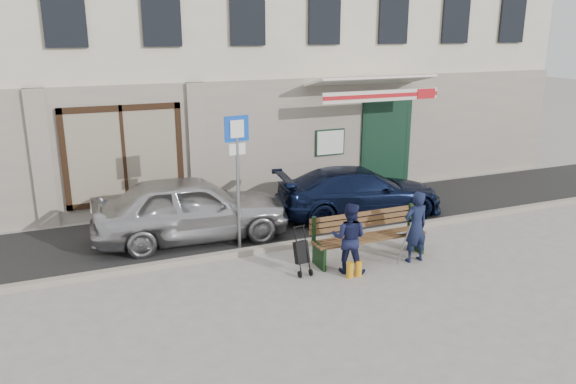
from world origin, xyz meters
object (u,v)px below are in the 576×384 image
parking_sign (237,161)px  stroller (302,253)px  man (416,227)px  bench (367,237)px  woman (349,238)px  car_navy (359,192)px  car_silver (191,208)px

parking_sign → stroller: bearing=-74.2°
parking_sign → man: bearing=-40.3°
bench → woman: size_ratio=1.75×
stroller → bench: bearing=-1.7°
car_navy → man: man is taller
man → stroller: size_ratio=1.58×
car_silver → car_navy: car_silver is taller
car_silver → parking_sign: (0.80, -0.89, 1.17)m
car_silver → car_navy: size_ratio=1.02×
parking_sign → stroller: 2.35m
woman → car_navy: bearing=-85.0°
car_silver → stroller: car_silver is taller
bench → man: man is taller
car_navy → man: 2.97m
car_silver → parking_sign: parking_sign is taller
car_silver → stroller: 2.98m
woman → stroller: woman is taller
stroller → car_navy: bearing=36.5°
stroller → parking_sign: bearing=104.7°
car_silver → woman: size_ratio=3.07×
car_silver → bench: size_ratio=1.75×
parking_sign → stroller: (0.68, -1.68, -1.49)m
parking_sign → woman: size_ratio=2.04×
bench → woman: woman is taller
car_navy → car_silver: bearing=98.4°
car_silver → woman: car_silver is taller
car_navy → parking_sign: bearing=113.0°
car_silver → parking_sign: size_ratio=1.50×
man → car_silver: bearing=-39.3°
parking_sign → man: size_ratio=1.94×
bench → stroller: (-1.50, -0.15, -0.06)m
car_silver → man: bearing=-123.8°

